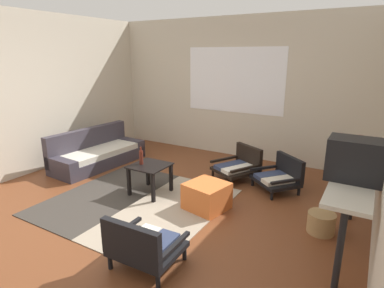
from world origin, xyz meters
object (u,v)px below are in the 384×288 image
Objects in this scene: armchair_corner at (280,176)px; wicker_basket at (321,223)px; coffee_table at (150,171)px; crt_television at (355,160)px; console_shelf at (352,187)px; armchair_striped_foreground at (143,245)px; ottoman_orange at (207,196)px; glass_bottle at (141,157)px; armchair_by_window at (239,165)px; couch at (97,154)px; clay_vase at (358,156)px.

armchair_corner reaches higher than wicker_basket.
crt_television reaches higher than coffee_table.
console_shelf is 4.95× the size of wicker_basket.
console_shelf is 2.97× the size of crt_television.
armchair_corner is at bearing 76.29° from armchair_striped_foreground.
console_shelf is (1.68, -0.04, 0.52)m from ottoman_orange.
glass_bottle reaches higher than coffee_table.
coffee_table is at bearing -125.39° from armchair_by_window.
armchair_striped_foreground reaches higher than wicker_basket.
console_shelf is 2.76m from glass_bottle.
armchair_by_window is at bearing 16.28° from couch.
couch is 3.44× the size of coffee_table.
crt_television is at bearing 38.95° from armchair_striped_foreground.
glass_bottle is at bearing -178.39° from ottoman_orange.
armchair_striped_foreground is 0.80× the size of armchair_corner.
couch is 2.71× the size of armchair_striped_foreground.
armchair_by_window is at bearing 92.52° from ottoman_orange.
wicker_basket is at bearing -51.56° from armchair_corner.
coffee_table is 1.95m from armchair_corner.
console_shelf is (1.74, -1.29, 0.48)m from armchair_by_window.
coffee_table is (1.65, -0.51, 0.14)m from couch.
coffee_table reaches higher than ottoman_orange.
ottoman_orange is at bearing 178.64° from console_shelf.
crt_television reaches higher than wicker_basket.
clay_vase is at bearing -27.45° from armchair_by_window.
coffee_table is 0.34× the size of console_shelf.
armchair_striped_foreground reaches higher than armchair_corner.
console_shelf reaches higher than couch.
armchair_corner is at bearing 59.09° from ottoman_orange.
clay_vase reaches higher than ottoman_orange.
armchair_by_window is 3.19× the size of glass_bottle.
console_shelf is 4.33× the size of clay_vase.
crt_television is at bearing -49.53° from armchair_corner.
armchair_striped_foreground is (2.64, -1.91, 0.04)m from couch.
armchair_striped_foreground is at bearing -131.31° from wicker_basket.
couch is 2.64m from armchair_by_window.
ottoman_orange is (2.59, -0.51, -0.03)m from couch.
glass_bottle is at bearing -128.45° from armchair_by_window.
coffee_table is 0.79× the size of armchair_striped_foreground.
glass_bottle is (-1.02, -1.28, 0.33)m from armchair_by_window.
armchair_corner is at bearing 143.30° from clay_vase.
coffee_table is 0.96m from ottoman_orange.
armchair_striped_foreground is 2.17m from console_shelf.
wicker_basket is at bearing 143.38° from console_shelf.
wicker_basket is at bearing 4.28° from glass_bottle.
console_shelf reaches higher than ottoman_orange.
ottoman_orange is at bearing -173.71° from wicker_basket.
glass_bottle is 0.84× the size of wicker_basket.
wicker_basket is (-0.26, 0.20, -0.58)m from console_shelf.
couch is 4.02m from wicker_basket.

